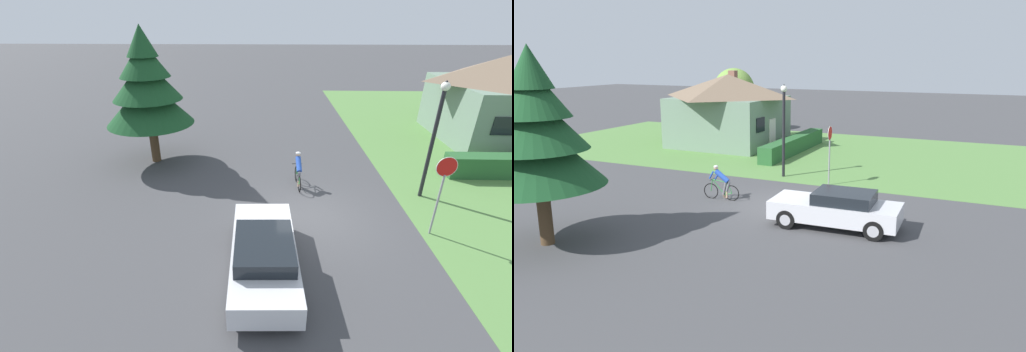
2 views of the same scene
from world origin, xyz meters
TOP-DOWN VIEW (x-y plane):
  - ground_plane at (0.00, 0.00)m, footprint 140.00×140.00m
  - grass_verge_right at (11.64, 4.00)m, footprint 16.00×36.00m
  - cottage_house at (11.63, 8.84)m, footprint 6.80×7.21m
  - hedge_row at (10.91, 3.74)m, footprint 8.63×0.90m
  - sedan_left_lane at (-1.67, -3.01)m, footprint 1.97×4.62m
  - cyclist at (-0.26, 2.52)m, footprint 0.44×1.67m
  - stop_sign at (3.95, -0.88)m, footprint 0.67×0.07m
  - street_lamp at (4.67, 1.76)m, footprint 0.33×0.33m
  - conifer_tall_near at (-7.16, 5.08)m, footprint 4.06×4.06m
  - deciduous_tree_right at (17.72, 11.71)m, footprint 3.34×3.34m

SIDE VIEW (x-z plane):
  - ground_plane at x=0.00m, z-range 0.00..0.00m
  - grass_verge_right at x=11.64m, z-range 0.00..0.01m
  - hedge_row at x=10.91m, z-range 0.00..1.00m
  - sedan_left_lane at x=-1.67m, z-range 0.01..1.36m
  - cyclist at x=-0.26m, z-range -0.03..1.47m
  - stop_sign at x=3.95m, z-range 0.56..3.38m
  - cottage_house at x=11.63m, z-range -0.02..4.98m
  - street_lamp at x=4.67m, z-range 0.52..5.18m
  - deciduous_tree_right at x=17.72m, z-range 0.77..5.83m
  - conifer_tall_near at x=-7.16m, z-range 0.47..6.82m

